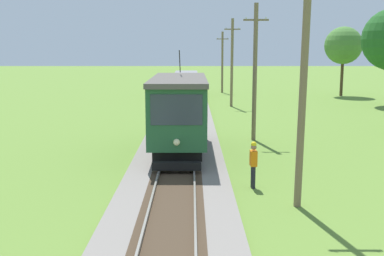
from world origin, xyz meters
TOP-DOWN VIEW (x-y plane):
  - red_tram at (0.00, 17.36)m, footprint 2.60×8.54m
  - freight_car at (0.00, 46.44)m, footprint 2.40×5.20m
  - utility_pole_near_tram at (4.15, 9.48)m, footprint 1.40×0.64m
  - utility_pole_mid at (4.15, 21.21)m, footprint 1.40×0.25m
  - utility_pole_far at (4.15, 36.77)m, footprint 1.40×0.53m
  - utility_pole_distant at (4.15, 50.25)m, footprint 1.40×0.51m
  - track_worker at (2.93, 11.78)m, footprint 0.26×0.39m
  - tree_right_near at (16.89, 46.28)m, footprint 4.00×4.00m

SIDE VIEW (x-z plane):
  - track_worker at x=2.93m, z-range 0.09..1.88m
  - freight_car at x=0.00m, z-range 0.40..2.71m
  - red_tram at x=0.00m, z-range -0.20..4.59m
  - utility_pole_distant at x=4.15m, z-range 0.10..7.13m
  - utility_pole_mid at x=4.15m, z-range 0.10..7.75m
  - utility_pole_far at x=4.15m, z-range 0.10..7.82m
  - utility_pole_near_tram at x=4.15m, z-range 0.10..8.04m
  - tree_right_near at x=16.89m, z-range 1.70..9.14m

